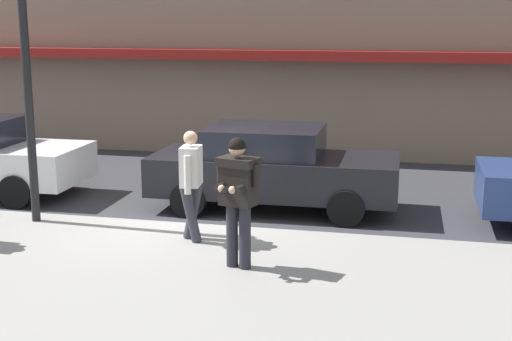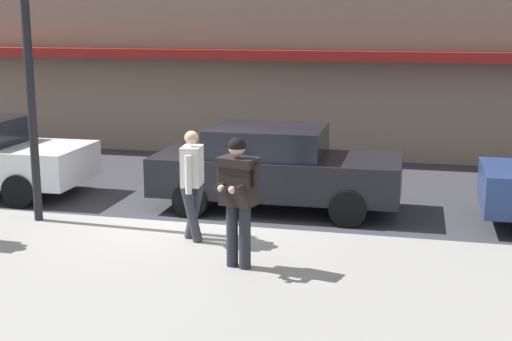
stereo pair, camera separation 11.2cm
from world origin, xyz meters
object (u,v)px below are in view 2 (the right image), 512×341
Objects in this scene: parked_sedan_mid at (275,167)px; man_texting_on_phone at (238,188)px; street_lamp_post at (27,40)px; pedestrian_in_light_coat at (192,178)px.

man_texting_on_phone is (0.27, -3.59, 0.46)m from parked_sedan_mid.
street_lamp_post is at bearing -149.41° from parked_sedan_mid.
parked_sedan_mid is at bearing 30.59° from street_lamp_post.
man_texting_on_phone is at bearing -46.06° from pedestrian_in_light_coat.
man_texting_on_phone is 0.37× the size of street_lamp_post.
parked_sedan_mid is 4.81m from street_lamp_post.
man_texting_on_phone is at bearing -20.54° from street_lamp_post.
street_lamp_post reaches higher than parked_sedan_mid.
man_texting_on_phone is 1.06× the size of pedestrian_in_light_coat.
parked_sedan_mid is 0.93× the size of street_lamp_post.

